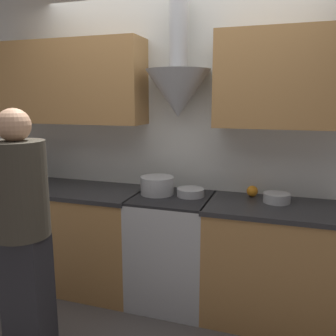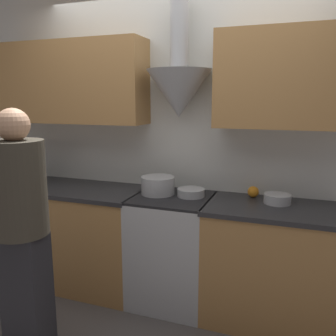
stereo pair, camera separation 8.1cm
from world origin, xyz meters
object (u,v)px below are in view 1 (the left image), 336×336
saucepan (277,198)px  wine_bottle_3 (30,170)px  wine_bottle_1 (15,168)px  wine_bottle_4 (38,171)px  mixing_bowl (190,192)px  person_foreground_left (22,227)px  wine_bottle_2 (22,169)px  stove_range (172,249)px  wine_bottle_0 (4,168)px  stock_pot (157,185)px  orange_fruit (252,191)px

saucepan → wine_bottle_3: bearing=-177.0°
wine_bottle_1 → saucepan: wine_bottle_1 is taller
wine_bottle_4 → mixing_bowl: size_ratio=1.55×
wine_bottle_3 → saucepan: 2.13m
wine_bottle_4 → mixing_bowl: 1.39m
mixing_bowl → person_foreground_left: person_foreground_left is taller
wine_bottle_4 → person_foreground_left: size_ratio=0.21×
mixing_bowl → saucepan: size_ratio=1.10×
wine_bottle_2 → mixing_bowl: bearing=2.9°
wine_bottle_2 → person_foreground_left: (0.75, -0.90, -0.16)m
stove_range → wine_bottle_0: wine_bottle_0 is taller
wine_bottle_2 → mixing_bowl: size_ratio=1.60×
wine_bottle_3 → mixing_bowl: wine_bottle_3 is taller
saucepan → person_foreground_left: person_foreground_left is taller
wine_bottle_4 → mixing_bowl: (1.38, 0.08, -0.11)m
person_foreground_left → wine_bottle_4: bearing=122.5°
wine_bottle_2 → person_foreground_left: size_ratio=0.22×
wine_bottle_0 → wine_bottle_4: (0.37, -0.00, 0.00)m
stock_pot → wine_bottle_1: bearing=-178.0°
stock_pot → wine_bottle_3: bearing=-177.1°
stove_range → wine_bottle_1: size_ratio=2.58×
wine_bottle_0 → wine_bottle_1: wine_bottle_1 is taller
wine_bottle_0 → person_foreground_left: bearing=-43.6°
wine_bottle_1 → mixing_bowl: size_ratio=1.59×
wine_bottle_0 → saucepan: 2.42m
orange_fruit → stove_range: bearing=-161.9°
saucepan → stock_pot: bearing=-176.8°
wine_bottle_3 → orange_fruit: bearing=6.6°
saucepan → wine_bottle_1: bearing=-177.5°
wine_bottle_1 → person_foreground_left: 1.25m
wine_bottle_2 → stock_pot: size_ratio=1.28×
wine_bottle_4 → saucepan: wine_bottle_4 is taller
saucepan → person_foreground_left: size_ratio=0.12×
stove_range → wine_bottle_3: wine_bottle_3 is taller
wine_bottle_2 → mixing_bowl: (1.56, 0.08, -0.11)m
wine_bottle_0 → mixing_bowl: bearing=2.6°
wine_bottle_4 → saucepan: (2.04, 0.11, -0.10)m
stove_range → orange_fruit: orange_fruit is taller
wine_bottle_0 → wine_bottle_3: (0.29, -0.00, 0.01)m
wine_bottle_1 → person_foreground_left: bearing=-47.4°
stove_range → wine_bottle_0: size_ratio=2.64×
wine_bottle_0 → stock_pot: bearing=2.3°
wine_bottle_3 → person_foreground_left: bearing=-53.9°
stove_range → wine_bottle_2: 1.54m
orange_fruit → wine_bottle_2: bearing=-173.8°
stove_range → stock_pot: bearing=165.5°
mixing_bowl → wine_bottle_1: bearing=-177.6°
mixing_bowl → person_foreground_left: 1.27m
person_foreground_left → mixing_bowl: bearing=50.4°
wine_bottle_3 → saucepan: wine_bottle_3 is taller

